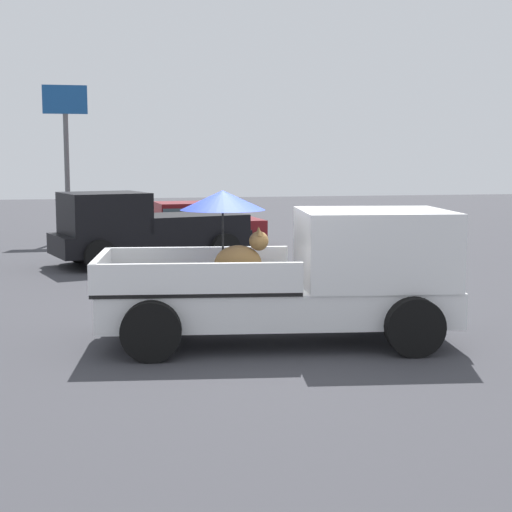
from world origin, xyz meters
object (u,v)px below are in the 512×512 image
at_px(parked_sedan_far, 191,222).
at_px(motel_sign, 66,131).
at_px(pickup_truck_main, 309,275).
at_px(pickup_truck_red, 143,229).

distance_m(parked_sedan_far, motel_sign, 5.47).
bearing_deg(pickup_truck_main, parked_sedan_far, 98.59).
xyz_separation_m(pickup_truck_main, pickup_truck_red, (-1.76, 8.79, -0.09)).
height_order(pickup_truck_main, parked_sedan_far, pickup_truck_main).
height_order(pickup_truck_main, motel_sign, motel_sign).
distance_m(pickup_truck_main, pickup_truck_red, 8.96).
bearing_deg(motel_sign, pickup_truck_red, -72.94).
distance_m(pickup_truck_red, parked_sedan_far, 3.68).
relative_size(pickup_truck_red, motel_sign, 1.04).
bearing_deg(parked_sedan_far, pickup_truck_main, 86.54).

